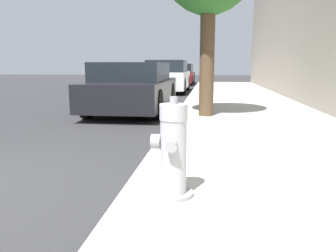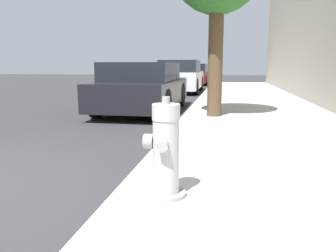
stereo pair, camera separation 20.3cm
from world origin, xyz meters
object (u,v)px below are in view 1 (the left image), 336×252
object	(u,v)px
parked_car_mid	(168,77)
parked_car_far	(180,74)
parked_car_near	(134,88)
fire_hydrant	(173,152)

from	to	relation	value
parked_car_mid	parked_car_far	world-z (taller)	parked_car_mid
parked_car_near	fire_hydrant	bearing A→B (deg)	-73.76
fire_hydrant	parked_car_far	world-z (taller)	parked_car_far
fire_hydrant	parked_car_mid	size ratio (longest dim) A/B	0.20
parked_car_mid	fire_hydrant	bearing A→B (deg)	-82.56
parked_car_near	parked_car_mid	distance (m)	6.64
parked_car_near	parked_car_far	size ratio (longest dim) A/B	0.91
fire_hydrant	parked_car_mid	distance (m)	12.60
fire_hydrant	parked_car_mid	world-z (taller)	parked_car_mid
parked_car_near	parked_car_mid	size ratio (longest dim) A/B	0.98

